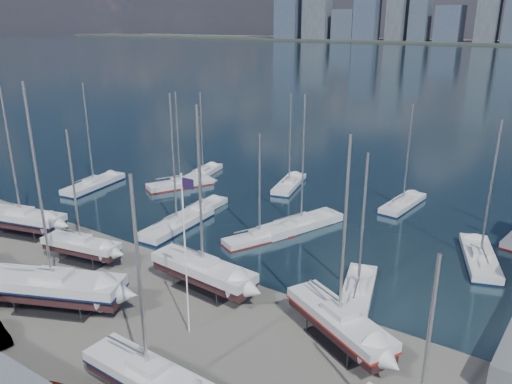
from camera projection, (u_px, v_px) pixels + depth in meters
The scene contains 19 objects.
ground at pixel (138, 316), 42.20m from camera, with size 1400.00×1400.00×0.00m, color #605E59.
sailboat_cradle_0 at pixel (22, 218), 57.35m from camera, with size 11.09×5.48×17.18m.
sailboat_cradle_2 at pixel (81, 245), 50.85m from camera, with size 8.76×3.93×13.98m.
sailboat_cradle_3 at pixel (53, 286), 42.42m from camera, with size 12.56×7.98×19.45m.
sailboat_cradle_4 at pixel (203, 270), 45.42m from camera, with size 10.78×3.69×17.21m.
sailboat_cradle_5 at pixel (148, 376), 31.97m from camera, with size 9.73×2.95×15.65m.
sailboat_cradle_6 at pixel (339, 321), 37.79m from camera, with size 10.43×7.27×16.54m.
sailboat_moored_0 at pixel (94, 185), 74.60m from camera, with size 4.55×11.15×16.19m.
sailboat_moored_1 at pixel (180, 185), 74.80m from camera, with size 7.06×10.09×14.84m.
sailboat_moored_2 at pixel (203, 174), 80.38m from camera, with size 4.37×9.55×13.92m.
sailboat_moored_3 at pixel (177, 226), 59.97m from camera, with size 3.87×11.47×16.89m.
sailboat_moored_4 at pixel (202, 209), 65.14m from camera, with size 3.03×8.87×13.17m.
sailboat_moored_5 at pixel (289, 185), 74.69m from camera, with size 4.93×10.15×14.62m.
sailboat_moored_6 at pixel (259, 238), 56.51m from camera, with size 5.97×8.84×12.94m.
sailboat_moored_7 at pixel (301, 225), 60.01m from camera, with size 6.83×11.48×16.75m.
sailboat_moored_8 at pixel (403, 205), 66.83m from camera, with size 3.65×9.85×14.39m.
sailboat_moored_9 at pixel (358, 292), 45.25m from camera, with size 4.94×9.63×14.00m.
sailboat_moored_10 at pixel (479, 259), 51.51m from camera, with size 6.08×10.80×15.57m.
flagpole at pixel (186, 244), 37.43m from camera, with size 1.17×0.12×13.32m.
Camera 1 is at (28.49, -34.90, 23.67)m, focal length 35.00 mm.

